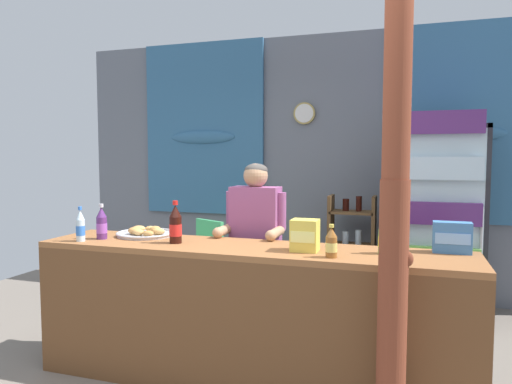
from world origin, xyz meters
The scene contains 16 objects.
ground_plane centered at (0.00, 1.13, 0.00)m, with size 7.47×7.47×0.00m, color slate.
back_wall_curtained centered at (0.02, 2.87, 1.50)m, with size 5.58×0.22×2.89m.
stall_counter centered at (0.06, 0.41, 0.58)m, with size 2.93×0.58×0.95m.
timber_post centered at (1.02, 0.07, 1.37)m, with size 0.17×0.15×2.86m.
drink_fridge centered at (1.35, 2.24, 1.06)m, with size 0.79×0.65×1.94m.
bottle_shelf_rack centered at (0.53, 2.48, 0.60)m, with size 0.48×0.28×1.14m.
plastic_lawn_chair centered at (-1.01, 2.10, 0.49)m, with size 0.59×0.59×0.86m.
shopkeeper centered at (-0.05, 1.03, 0.93)m, with size 0.49×0.42×1.49m.
soda_bottle_cola centered at (-0.45, 0.49, 1.07)m, with size 0.09×0.09×0.30m.
soda_bottle_water centered at (-1.13, 0.34, 1.05)m, with size 0.06×0.06×0.25m.
soda_bottle_lime_soda centered at (0.95, 0.57, 1.05)m, with size 0.08×0.08×0.25m.
soda_bottle_iced_tea centered at (0.65, 0.36, 1.03)m, with size 0.07×0.07×0.20m.
soda_bottle_grape_soda centered at (-1.04, 0.47, 1.05)m, with size 0.08×0.08×0.26m.
snack_box_instant_noodle centered at (0.46, 0.50, 1.05)m, with size 0.17×0.15×0.20m.
snack_box_biscuit centered at (1.35, 0.73, 1.04)m, with size 0.23×0.11×0.20m.
pastry_tray centered at (-0.81, 0.69, 0.97)m, with size 0.44×0.44×0.07m.
Camera 1 is at (1.09, -2.43, 1.55)m, focal length 33.19 mm.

